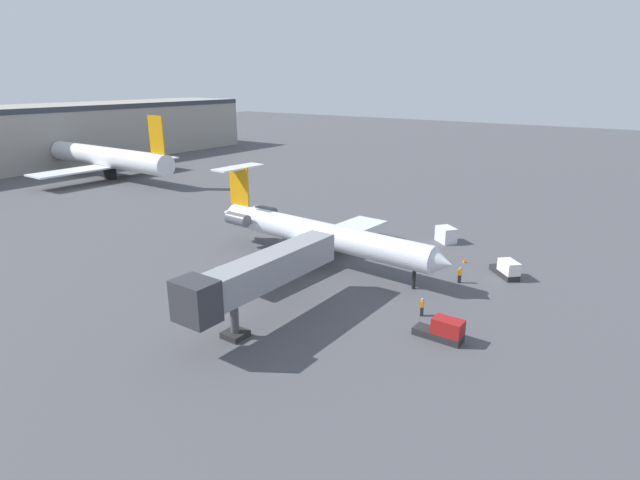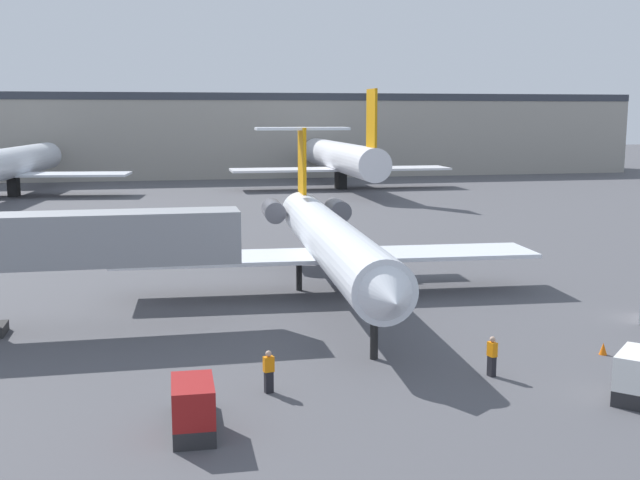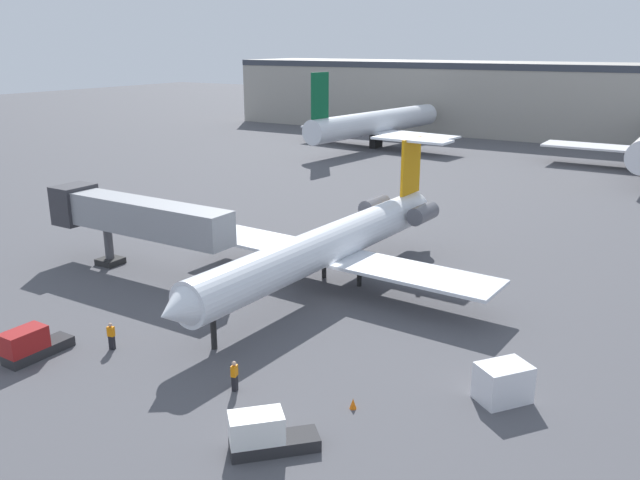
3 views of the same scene
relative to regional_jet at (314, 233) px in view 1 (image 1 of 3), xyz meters
name	(u,v)px [view 1 (image 1 of 3)]	position (x,y,z in m)	size (l,w,h in m)	color
ground_plane	(335,265)	(0.37, -2.60, -3.51)	(400.00, 400.00, 0.10)	#4C4C51
regional_jet	(314,233)	(0.00, 0.00, 0.00)	(25.39, 32.04, 9.70)	silver
jet_bridge	(255,276)	(-15.62, -5.23, 1.06)	(17.38, 3.21, 6.21)	gray
ground_crew_marshaller	(460,275)	(3.39, -15.96, -2.61)	(0.34, 0.45, 1.69)	black
ground_crew_loader	(422,307)	(-5.88, -15.98, -2.61)	(0.45, 0.34, 1.69)	black
baggage_tug_lead	(443,330)	(-8.94, -19.20, -2.63)	(1.47, 4.02, 1.90)	#262628
baggage_tug_trailing	(507,269)	(7.87, -19.45, -2.63)	(3.82, 3.82, 1.90)	#262628
cargo_container_uld	(446,235)	(15.62, -9.59, -2.48)	(2.99, 3.14, 1.97)	silver
traffic_cone_near	(464,260)	(9.53, -14.28, -3.19)	(0.36, 0.36, 0.55)	orange
parked_airliner_west_mid	(109,158)	(16.02, 63.85, 0.94)	(31.45, 37.41, 13.61)	white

